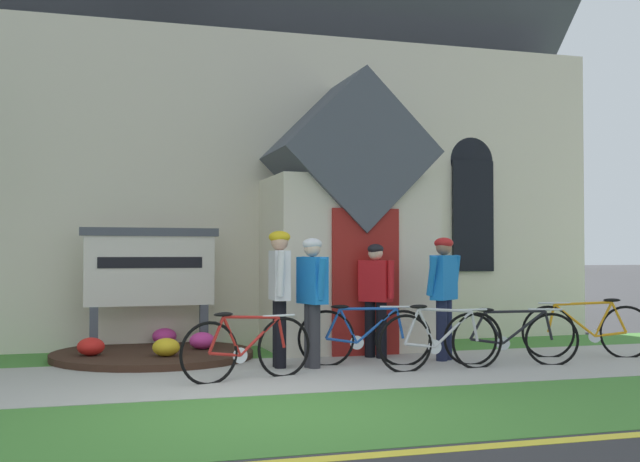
# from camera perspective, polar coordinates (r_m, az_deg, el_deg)

# --- Properties ---
(ground) EXTENTS (140.00, 140.00, 0.00)m
(ground) POSITION_cam_1_polar(r_m,az_deg,el_deg) (11.49, -8.06, -8.89)
(ground) COLOR #333335
(sidewalk_slab) EXTENTS (32.00, 2.78, 0.01)m
(sidewalk_slab) POSITION_cam_1_polar(r_m,az_deg,el_deg) (9.56, -9.47, -10.35)
(sidewalk_slab) COLOR #A8A59E
(sidewalk_slab) RESTS_ON ground
(grass_verge) EXTENTS (32.00, 2.40, 0.01)m
(grass_verge) POSITION_cam_1_polar(r_m,az_deg,el_deg) (7.04, -6.77, -13.57)
(grass_verge) COLOR #427F33
(grass_verge) RESTS_ON ground
(church_lawn) EXTENTS (24.00, 1.51, 0.01)m
(church_lawn) POSITION_cam_1_polar(r_m,az_deg,el_deg) (11.67, -10.80, -8.75)
(church_lawn) COLOR #427F33
(church_lawn) RESTS_ON ground
(church_building) EXTENTS (15.36, 10.00, 13.88)m
(church_building) POSITION_cam_1_polar(r_m,az_deg,el_deg) (16.42, -14.00, 9.56)
(church_building) COLOR beige
(church_building) RESTS_ON ground
(church_sign) EXTENTS (1.99, 0.20, 1.83)m
(church_sign) POSITION_cam_1_polar(r_m,az_deg,el_deg) (11.80, -12.09, -2.83)
(church_sign) COLOR #474C56
(church_sign) RESTS_ON ground
(flower_bed) EXTENTS (2.77, 2.77, 0.34)m
(flower_bed) POSITION_cam_1_polar(r_m,az_deg,el_deg) (11.37, -11.87, -8.58)
(flower_bed) COLOR #382319
(flower_bed) RESTS_ON ground
(bicycle_orange) EXTENTS (1.74, 0.12, 0.85)m
(bicycle_orange) POSITION_cam_1_polar(r_m,az_deg,el_deg) (10.11, 8.71, -7.74)
(bicycle_orange) COLOR black
(bicycle_orange) RESTS_ON ground
(bicycle_black) EXTENTS (1.70, 0.48, 0.81)m
(bicycle_black) POSITION_cam_1_polar(r_m,az_deg,el_deg) (10.41, 3.18, -7.56)
(bicycle_black) COLOR black
(bicycle_black) RESTS_ON ground
(bicycle_red) EXTENTS (1.74, 0.61, 0.85)m
(bicycle_red) POSITION_cam_1_polar(r_m,az_deg,el_deg) (11.78, 18.67, -6.76)
(bicycle_red) COLOR black
(bicycle_red) RESTS_ON ground
(bicycle_blue) EXTENTS (1.67, 0.62, 0.76)m
(bicycle_blue) POSITION_cam_1_polar(r_m,az_deg,el_deg) (10.74, 13.52, -7.43)
(bicycle_blue) COLOR black
(bicycle_blue) RESTS_ON ground
(bicycle_yellow) EXTENTS (1.64, 0.55, 0.81)m
(bicycle_yellow) POSITION_cam_1_polar(r_m,az_deg,el_deg) (9.27, -5.25, -8.35)
(bicycle_yellow) COLOR black
(bicycle_yellow) RESTS_ON ground
(cyclist_in_yellow_jersey) EXTENTS (0.32, 0.77, 1.65)m
(cyclist_in_yellow_jersey) POSITION_cam_1_polar(r_m,az_deg,el_deg) (10.11, -0.56, -4.42)
(cyclist_in_yellow_jersey) COLOR #2D2D33
(cyclist_in_yellow_jersey) RESTS_ON ground
(cyclist_in_green_jersey) EXTENTS (0.58, 0.52, 1.67)m
(cyclist_in_green_jersey) POSITION_cam_1_polar(r_m,az_deg,el_deg) (10.93, 8.89, -4.10)
(cyclist_in_green_jersey) COLOR #191E38
(cyclist_in_green_jersey) RESTS_ON ground
(cyclist_in_red_jersey) EXTENTS (0.43, 0.59, 1.59)m
(cyclist_in_red_jersey) POSITION_cam_1_polar(r_m,az_deg,el_deg) (11.10, 4.02, -4.39)
(cyclist_in_red_jersey) COLOR black
(cyclist_in_red_jersey) RESTS_ON ground
(cyclist_in_blue_jersey) EXTENTS (0.29, 0.78, 1.75)m
(cyclist_in_blue_jersey) POSITION_cam_1_polar(r_m,az_deg,el_deg) (10.15, -2.93, -4.01)
(cyclist_in_blue_jersey) COLOR black
(cyclist_in_blue_jersey) RESTS_ON ground
(roadside_conifer) EXTENTS (3.15, 3.15, 8.03)m
(roadside_conifer) POSITION_cam_1_polar(r_m,az_deg,el_deg) (17.32, 12.39, 11.02)
(roadside_conifer) COLOR #4C3823
(roadside_conifer) RESTS_ON ground
(distant_hill) EXTENTS (72.59, 45.98, 27.06)m
(distant_hill) POSITION_cam_1_polar(r_m,az_deg,el_deg) (64.81, -12.94, -2.83)
(distant_hill) COLOR #847A5B
(distant_hill) RESTS_ON ground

